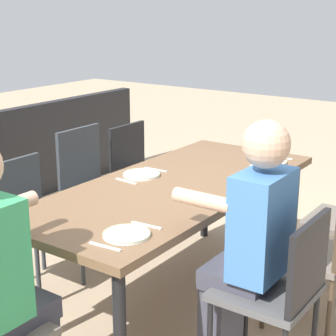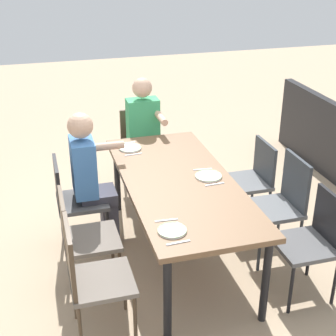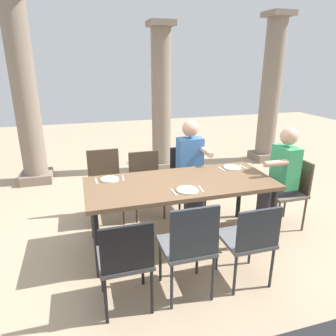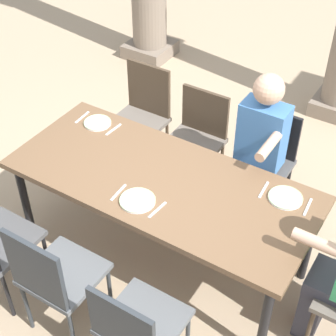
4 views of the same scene
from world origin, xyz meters
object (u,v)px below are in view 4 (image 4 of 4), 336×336
object	(u,v)px
chair_mid_south	(53,276)
chair_east_north	(264,157)
chair_west_north	(142,112)
plate_2	(285,198)
chair_mid_north	(197,135)
plate_1	(137,200)
diner_man_white	(257,151)
dining_table	(161,186)
plate_0	(97,123)
chair_east_south	(136,326)

from	to	relation	value
chair_mid_south	chair_east_north	size ratio (longest dim) A/B	1.07
chair_west_north	plate_2	size ratio (longest dim) A/B	4.19
chair_mid_north	plate_1	size ratio (longest dim) A/B	3.70
chair_east_north	diner_man_white	bearing A→B (deg)	-89.04
chair_mid_south	plate_2	bearing A→B (deg)	49.13
chair_mid_south	plate_1	size ratio (longest dim) A/B	4.07
diner_man_white	dining_table	bearing A→B (deg)	-119.26
diner_man_white	plate_0	distance (m)	1.22
chair_mid_south	plate_2	xyz separation A→B (m)	(0.98, 1.14, 0.23)
chair_west_north	dining_table	bearing A→B (deg)	-48.94
chair_mid_north	plate_2	bearing A→B (deg)	-31.66
diner_man_white	plate_2	bearing A→B (deg)	-48.33
plate_0	chair_east_south	bearing A→B (deg)	-45.20
chair_east_north	plate_1	size ratio (longest dim) A/B	3.80
chair_mid_south	plate_0	world-z (taller)	chair_mid_south
chair_east_south	diner_man_white	world-z (taller)	diner_man_white
diner_man_white	chair_east_north	bearing A→B (deg)	90.96
chair_west_north	plate_2	xyz separation A→B (m)	(1.54, -0.61, 0.25)
diner_man_white	plate_2	xyz separation A→B (m)	(0.38, -0.43, 0.07)
dining_table	plate_0	xyz separation A→B (m)	(-0.75, 0.28, 0.07)
dining_table	plate_1	xyz separation A→B (m)	(-0.01, -0.26, 0.07)
chair_east_south	chair_east_north	bearing A→B (deg)	90.00
chair_mid_south	diner_man_white	size ratio (longest dim) A/B	0.72
plate_2	plate_1	bearing A→B (deg)	-146.33
plate_2	plate_0	bearing A→B (deg)	179.38
plate_1	plate_2	bearing A→B (deg)	33.67
diner_man_white	plate_1	bearing A→B (deg)	-112.74
plate_2	chair_east_north	bearing A→B (deg)	122.60
chair_west_north	chair_mid_south	size ratio (longest dim) A/B	0.98
dining_table	chair_mid_north	world-z (taller)	chair_mid_north
dining_table	chair_east_south	world-z (taller)	chair_east_south
plate_2	chair_east_south	bearing A→B (deg)	-108.92
chair_east_north	plate_1	distance (m)	1.22
chair_east_north	plate_1	bearing A→B (deg)	-109.40
plate_1	chair_mid_north	bearing A→B (deg)	100.00
dining_table	chair_mid_south	size ratio (longest dim) A/B	2.21
dining_table	chair_east_north	xyz separation A→B (m)	(0.39, 0.87, -0.18)
chair_east_north	dining_table	bearing A→B (deg)	-113.98
plate_2	diner_man_white	bearing A→B (deg)	131.67
dining_table	chair_east_north	bearing A→B (deg)	66.02
plate_0	plate_1	world-z (taller)	same
chair_mid_north	chair_east_south	size ratio (longest dim) A/B	1.01
chair_east_north	chair_east_south	bearing A→B (deg)	-90.00
chair_mid_south	plate_2	distance (m)	1.52
chair_east_north	plate_0	bearing A→B (deg)	-152.64
dining_table	chair_mid_north	size ratio (longest dim) A/B	2.43
chair_west_north	plate_1	world-z (taller)	chair_west_north
chair_east_north	plate_0	distance (m)	1.31
chair_east_south	plate_0	distance (m)	1.64
plate_1	chair_east_north	bearing A→B (deg)	70.60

